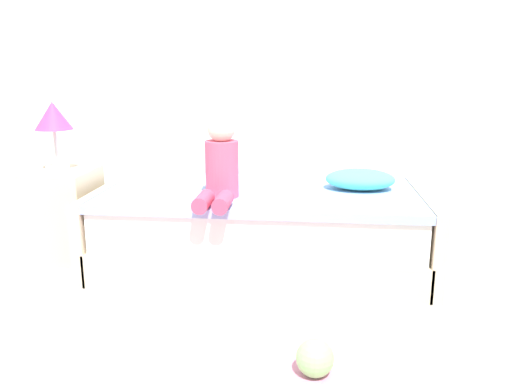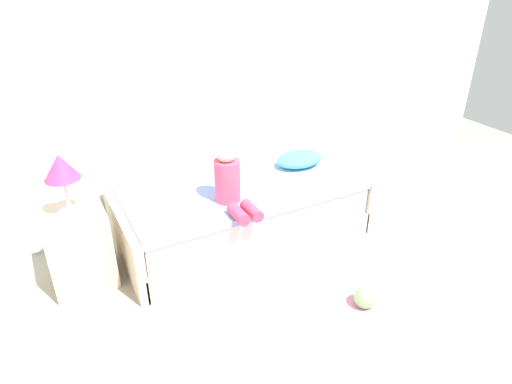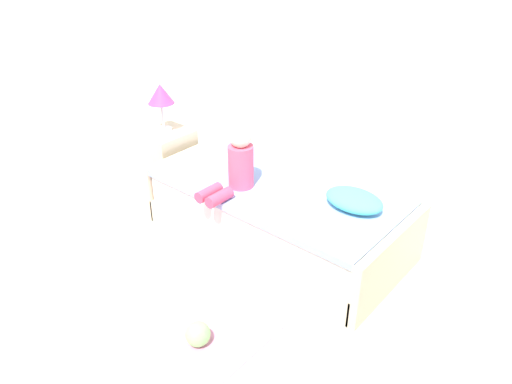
% 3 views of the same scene
% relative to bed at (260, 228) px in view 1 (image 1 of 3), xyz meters
% --- Properties ---
extents(wall_rear, '(7.20, 0.10, 2.90)m').
position_rel_bed_xyz_m(wall_rear, '(-0.22, 0.60, 1.20)').
color(wall_rear, silver).
rests_on(wall_rear, ground).
extents(bed, '(2.11, 1.00, 0.50)m').
position_rel_bed_xyz_m(bed, '(0.00, 0.00, 0.00)').
color(bed, beige).
rests_on(bed, ground).
extents(nightstand, '(0.44, 0.44, 0.60)m').
position_rel_bed_xyz_m(nightstand, '(-1.35, 0.01, 0.05)').
color(nightstand, beige).
rests_on(nightstand, ground).
extents(table_lamp, '(0.24, 0.24, 0.45)m').
position_rel_bed_xyz_m(table_lamp, '(-1.35, 0.01, 0.69)').
color(table_lamp, silver).
rests_on(table_lamp, nightstand).
extents(child_figure, '(0.20, 0.51, 0.50)m').
position_rel_bed_xyz_m(child_figure, '(-0.21, -0.23, 0.46)').
color(child_figure, '#E04C6B').
rests_on(child_figure, bed).
extents(pillow, '(0.44, 0.30, 0.13)m').
position_rel_bed_xyz_m(pillow, '(0.63, 0.10, 0.32)').
color(pillow, '#4CCCBC').
rests_on(pillow, bed).
extents(toy_ball, '(0.16, 0.16, 0.16)m').
position_rel_bed_xyz_m(toy_ball, '(0.35, -1.23, -0.17)').
color(toy_ball, '#7FD872').
rests_on(toy_ball, ground).
extents(area_rug, '(1.60, 1.10, 0.01)m').
position_rel_bed_xyz_m(area_rug, '(-0.11, -1.30, -0.24)').
color(area_rug, pink).
rests_on(area_rug, ground).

